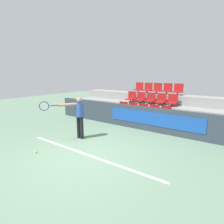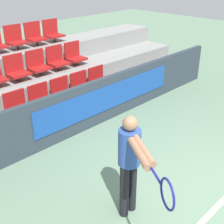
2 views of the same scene
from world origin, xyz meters
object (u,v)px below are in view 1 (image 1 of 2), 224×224
Objects in this scene: stadium_chair_5 at (131,97)px; stadium_chair_4 at (165,114)px; stadium_chair_0 at (122,108)px; stadium_chair_9 at (172,101)px; stadium_chair_6 at (140,98)px; stadium_chair_7 at (150,99)px; stadium_chair_3 at (153,112)px; tennis_ball at (36,152)px; stadium_chair_11 at (148,89)px; stadium_chair_1 at (132,109)px; stadium_chair_13 at (167,89)px; stadium_chair_14 at (178,90)px; stadium_chair_12 at (157,89)px; stadium_chair_8 at (161,100)px; tennis_player at (77,114)px; stadium_chair_2 at (142,111)px; stadium_chair_10 at (139,88)px.

stadium_chair_4 is at bearing -21.78° from stadium_chair_5.
stadium_chair_0 is 2.41m from stadium_chair_9.
stadium_chair_6 and stadium_chair_7 have the same top height.
stadium_chair_9 is (2.20, 0.88, 0.45)m from stadium_chair_0.
stadium_chair_3 is 0.55m from stadium_chair_4.
stadium_chair_0 is at bearing 87.29° from tennis_ball.
stadium_chair_4 is at bearing -46.81° from stadium_chair_11.
stadium_chair_9 is at bearing 28.05° from stadium_chair_1.
stadium_chair_14 is at bearing 0.00° from stadium_chair_13.
stadium_chair_12 is 1.00× the size of stadium_chair_13.
stadium_chair_3 is at bearing -90.00° from stadium_chair_13.
stadium_chair_6 is at bearing 57.96° from stadium_chair_0.
stadium_chair_14 is (0.55, 0.88, 0.45)m from stadium_chair_8.
stadium_chair_0 and stadium_chair_4 have the same top height.
stadium_chair_9 is 6.18m from tennis_ball.
tennis_player is at bearing -101.46° from stadium_chair_1.
stadium_chair_4 is 1.00× the size of stadium_chair_6.
stadium_chair_11 is at bearing 107.37° from stadium_chair_2.
stadium_chair_2 is 1.00× the size of stadium_chair_5.
stadium_chair_10 reaches higher than stadium_chair_3.
stadium_chair_3 is 1.98m from stadium_chair_13.
stadium_chair_12 is 6.77m from tennis_ball.
tennis_ball is at bearing -117.32° from stadium_chair_4.
stadium_chair_4 is 3.79m from tennis_player.
stadium_chair_14 reaches higher than stadium_chair_9.
stadium_chair_12 is (0.55, 1.76, 0.91)m from stadium_chair_1.
stadium_chair_12 is at bearing 122.04° from stadium_chair_4.
stadium_chair_14 is 0.37× the size of tennis_player.
stadium_chair_8 is (0.00, 0.88, 0.45)m from stadium_chair_3.
stadium_chair_0 is at bearing 180.00° from stadium_chair_4.
stadium_chair_9 is (2.20, 0.00, 0.00)m from stadium_chair_5.
stadium_chair_6 reaches higher than stadium_chair_2.
stadium_chair_1 is at bearing -151.95° from stadium_chair_9.
stadium_chair_12 is (0.00, 0.88, 0.45)m from stadium_chair_7.
stadium_chair_0 is 1.00× the size of stadium_chair_7.
stadium_chair_5 reaches higher than stadium_chair_3.
stadium_chair_6 is at bearing -151.95° from stadium_chair_14.
stadium_chair_7 reaches higher than stadium_chair_0.
stadium_chair_11 reaches higher than stadium_chair_6.
tennis_player reaches higher than stadium_chair_8.
stadium_chair_1 is at bearing -141.37° from stadium_chair_8.
stadium_chair_10 is (-0.55, 0.88, 0.45)m from stadium_chair_6.
tennis_player is at bearing -119.48° from stadium_chair_3.
stadium_chair_1 is 1.00× the size of stadium_chair_5.
stadium_chair_5 is (-1.65, 0.88, 0.45)m from stadium_chair_3.
stadium_chair_4 is at bearing -57.96° from stadium_chair_8.
stadium_chair_5 is at bearing 122.04° from stadium_chair_1.
stadium_chair_13 reaches higher than stadium_chair_4.
stadium_chair_3 is 1.00× the size of stadium_chair_8.
stadium_chair_12 is 1.00× the size of stadium_chair_14.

